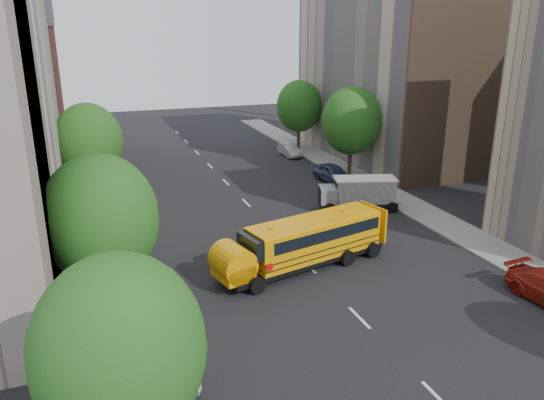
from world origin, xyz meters
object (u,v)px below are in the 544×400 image
street_tree_2 (89,141)px  street_tree_4 (352,121)px  school_bus (303,241)px  street_tree_5 (299,106)px  parked_car_2 (109,163)px  parked_car_0 (166,355)px  street_tree_0 (120,349)px  safari_truck (359,193)px  parked_car_1 (132,217)px  parked_car_4 (333,174)px  parked_car_5 (289,150)px  street_tree_1 (100,219)px

street_tree_2 → street_tree_4: bearing=0.0°
school_bus → street_tree_2: bearing=109.8°
street_tree_5 → parked_car_2: street_tree_5 is taller
street_tree_2 → street_tree_4: (22.00, 0.00, 0.25)m
parked_car_0 → parked_car_2: (-0.13, 32.54, -0.08)m
street_tree_0 → street_tree_5: bearing=61.2°
safari_truck → parked_car_2: 24.38m
parked_car_1 → street_tree_2: bearing=-65.1°
street_tree_4 → parked_car_2: street_tree_4 is taller
street_tree_4 → safari_truck: bearing=-113.5°
parked_car_2 → parked_car_4: size_ratio=1.09×
street_tree_0 → street_tree_4: size_ratio=0.91×
street_tree_0 → parked_car_1: size_ratio=1.66×
street_tree_2 → street_tree_5: size_ratio=1.03×
street_tree_5 → school_bus: street_tree_5 is taller
street_tree_0 → parked_car_1: (2.20, 21.73, -3.90)m
street_tree_4 → parked_car_1: street_tree_4 is taller
street_tree_5 → parked_car_5: 5.37m
street_tree_5 → parked_car_0: street_tree_5 is taller
parked_car_0 → school_bus: bearing=-145.4°
street_tree_5 → parked_car_2: bearing=-173.0°
parked_car_1 → parked_car_4: parked_car_4 is taller
street_tree_4 → parked_car_5: size_ratio=2.07×
street_tree_5 → safari_truck: size_ratio=1.26×
parked_car_5 → street_tree_4: bearing=-77.1°
street_tree_1 → parked_car_2: size_ratio=1.55×
parked_car_0 → parked_car_2: parked_car_0 is taller
street_tree_0 → street_tree_1: street_tree_1 is taller
street_tree_2 → parked_car_2: size_ratio=1.51×
street_tree_4 → parked_car_0: bearing=-131.3°
street_tree_0 → street_tree_4: bearing=51.8°
street_tree_2 → school_bus: 19.48m
safari_truck → street_tree_1: bearing=-135.4°
school_bus → parked_car_5: (9.17, 25.26, -0.94)m
street_tree_5 → parked_car_5: street_tree_5 is taller
parked_car_1 → parked_car_5: 23.47m
safari_truck → parked_car_4: 7.12m
parked_car_1 → parked_car_0: bearing=94.2°
street_tree_4 → school_bus: street_tree_4 is taller
parked_car_0 → street_tree_2: bearing=-89.4°
street_tree_0 → street_tree_5: size_ratio=0.99×
parked_car_5 → parked_car_4: bearing=-90.5°
street_tree_1 → street_tree_4: size_ratio=0.98×
parked_car_1 → parked_car_4: size_ratio=0.96×
school_bus → safari_truck: size_ratio=1.73×
street_tree_1 → school_bus: bearing=10.6°
street_tree_0 → parked_car_4: bearing=53.5°
street_tree_2 → street_tree_4: size_ratio=0.95×
parked_car_4 → street_tree_0: bearing=-131.5°
parked_car_4 → parked_car_5: parked_car_4 is taller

